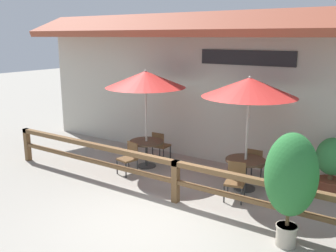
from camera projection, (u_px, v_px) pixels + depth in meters
ground_plane at (147, 221)px, 7.37m from camera, size 60.00×60.00×0.00m
building_facade at (236, 88)px, 10.18m from camera, size 14.28×1.49×4.23m
patio_railing at (176, 172)px, 8.06m from camera, size 10.40×0.14×0.95m
patio_umbrella_near at (145, 79)px, 9.90m from camera, size 2.15×2.15×2.69m
dining_table_near at (146, 146)px, 10.33m from camera, size 0.94×0.94×0.74m
chair_near_streetside at (129, 157)px, 9.82m from camera, size 0.50×0.50×0.84m
chair_near_wallside at (160, 144)px, 10.93m from camera, size 0.43×0.43×0.84m
patio_umbrella_middle at (249, 87)px, 8.36m from camera, size 2.15×2.15×2.69m
dining_table_middle at (245, 165)px, 8.79m from camera, size 0.94×0.94×0.74m
chair_middle_streetside at (235, 180)px, 8.26m from camera, size 0.51×0.51×0.84m
chair_middle_wallside at (256, 163)px, 9.36m from camera, size 0.43×0.43×0.84m
potted_plant_small_flowering at (291, 178)px, 6.23m from camera, size 0.88×0.79×2.03m
potted_plant_tall_tropical at (332, 163)px, 8.62m from camera, size 0.73×0.66×1.30m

